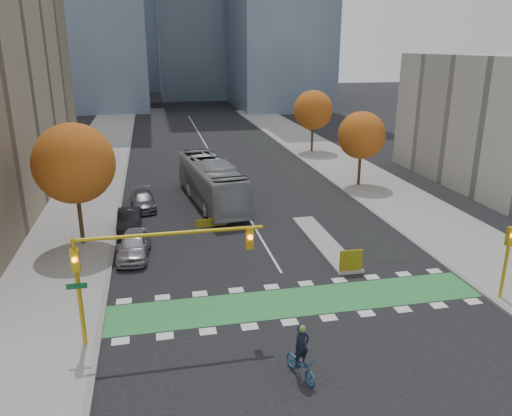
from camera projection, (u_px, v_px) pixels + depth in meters
name	position (u px, v px, depth m)	size (l,w,h in m)	color
ground	(307.00, 316.00, 24.84)	(300.00, 300.00, 0.00)	black
sidewalk_west	(76.00, 209.00, 40.79)	(7.00, 120.00, 0.15)	gray
sidewalk_east	(382.00, 190.00, 46.05)	(7.00, 120.00, 0.15)	gray
curb_west	(120.00, 206.00, 41.47)	(0.30, 120.00, 0.16)	gray
curb_east	(346.00, 192.00, 45.37)	(0.30, 120.00, 0.16)	gray
bike_crossing	(298.00, 301.00, 26.24)	(20.00, 3.00, 0.01)	#2B853D
centre_line	(211.00, 153.00, 62.04)	(0.15, 70.00, 0.01)	silver
bike_lane_paint	(290.00, 169.00, 54.20)	(2.50, 50.00, 0.01)	black
median_island	(324.00, 242.00, 33.97)	(1.60, 10.00, 0.16)	gray
hazard_board	(351.00, 260.00, 29.28)	(1.40, 0.12, 1.30)	yellow
tree_west	(74.00, 164.00, 31.92)	(5.20, 5.20, 8.22)	#332114
tree_east_near	(362.00, 135.00, 46.12)	(4.40, 4.40, 7.08)	#332114
tree_east_far	(313.00, 110.00, 60.98)	(4.80, 4.80, 7.65)	#332114
traffic_signal_west	(138.00, 259.00, 21.57)	(8.53, 0.56, 5.20)	#BF9914
traffic_signal_east	(508.00, 252.00, 25.56)	(0.35, 0.43, 4.10)	#BF9914
cyclist	(301.00, 360.00, 20.05)	(1.29, 2.19, 2.38)	#1C5084
bus	(212.00, 182.00, 42.10)	(3.07, 13.13, 3.66)	#96999D
parked_car_a	(134.00, 245.00, 31.53)	(1.87, 4.66, 1.59)	#ABABB0
parked_car_b	(129.00, 220.00, 36.11)	(1.58, 4.53, 1.49)	black
parked_car_c	(143.00, 200.00, 40.96)	(1.91, 4.69, 1.36)	#525257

